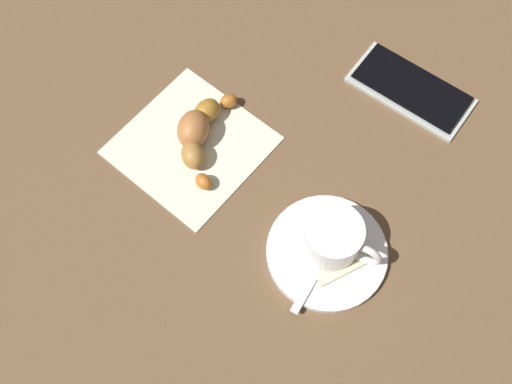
{
  "coord_description": "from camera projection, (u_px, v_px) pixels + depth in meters",
  "views": [
    {
      "loc": [
        -0.12,
        0.22,
        0.62
      ],
      "look_at": [
        0.01,
        -0.02,
        0.02
      ],
      "focal_mm": 41.0,
      "sensor_mm": 36.0,
      "label": 1
    }
  ],
  "objects": [
    {
      "name": "ground_plane",
      "position": [
        260.0,
        214.0,
        0.66
      ],
      "size": [
        1.8,
        1.8,
        0.0
      ],
      "primitive_type": "plane",
      "color": "brown"
    },
    {
      "name": "saucer",
      "position": [
        327.0,
        252.0,
        0.64
      ],
      "size": [
        0.13,
        0.13,
        0.01
      ],
      "primitive_type": "cylinder",
      "color": "white",
      "rests_on": "ground"
    },
    {
      "name": "espresso_cup",
      "position": [
        333.0,
        240.0,
        0.61
      ],
      "size": [
        0.09,
        0.06,
        0.05
      ],
      "color": "white",
      "rests_on": "saucer"
    },
    {
      "name": "teaspoon",
      "position": [
        330.0,
        248.0,
        0.63
      ],
      "size": [
        0.02,
        0.12,
        0.01
      ],
      "color": "silver",
      "rests_on": "saucer"
    },
    {
      "name": "sugar_packet",
      "position": [
        345.0,
        266.0,
        0.63
      ],
      "size": [
        0.05,
        0.06,
        0.01
      ],
      "primitive_type": "cube",
      "rotation": [
        0.0,
        0.0,
        10.4
      ],
      "color": "beige",
      "rests_on": "saucer"
    },
    {
      "name": "napkin",
      "position": [
        191.0,
        145.0,
        0.7
      ],
      "size": [
        0.19,
        0.19,
        0.0
      ],
      "primitive_type": "cube",
      "rotation": [
        0.0,
        0.0,
        -0.2
      ],
      "color": "silver",
      "rests_on": "ground"
    },
    {
      "name": "croissant",
      "position": [
        198.0,
        131.0,
        0.69
      ],
      "size": [
        0.08,
        0.13,
        0.04
      ],
      "color": "#AD6423",
      "rests_on": "napkin"
    },
    {
      "name": "cell_phone",
      "position": [
        411.0,
        89.0,
        0.73
      ],
      "size": [
        0.16,
        0.09,
        0.01
      ],
      "color": "#B8BEB8",
      "rests_on": "ground"
    }
  ]
}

